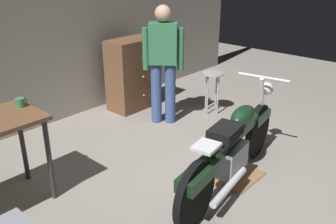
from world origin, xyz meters
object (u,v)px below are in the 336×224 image
at_px(person_standing, 163,60).
at_px(mug_green_speckled, 20,102).
at_px(motorcycle, 233,146).
at_px(shop_stool, 212,82).
at_px(wooden_dresser, 133,74).

bearing_deg(person_standing, mug_green_speckled, 54.41).
xyz_separation_m(person_standing, mug_green_speckled, (-2.14, -0.09, 0.02)).
bearing_deg(person_standing, motorcycle, 118.22).
height_order(shop_stool, mug_green_speckled, mug_green_speckled).
distance_m(motorcycle, mug_green_speckled, 2.15).
distance_m(person_standing, shop_stool, 0.92).
xyz_separation_m(person_standing, shop_stool, (0.75, -0.32, -0.43)).
bearing_deg(shop_stool, mug_green_speckled, 175.55).
height_order(motorcycle, shop_stool, motorcycle).
bearing_deg(motorcycle, person_standing, 57.21).
xyz_separation_m(motorcycle, person_standing, (0.72, 1.63, 0.48)).
xyz_separation_m(shop_stool, wooden_dresser, (-0.63, 1.07, 0.05)).
bearing_deg(motorcycle, wooden_dresser, 61.56).
distance_m(motorcycle, shop_stool, 1.97).
relative_size(motorcycle, mug_green_speckled, 18.31).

